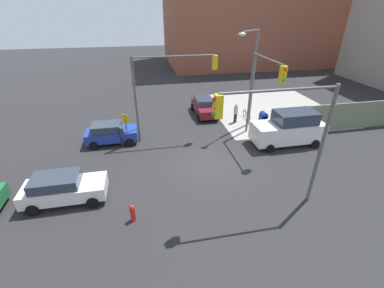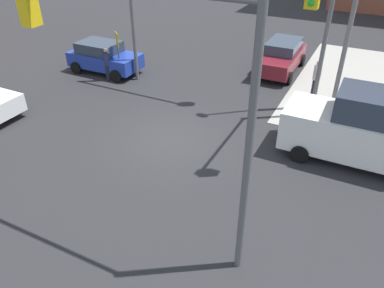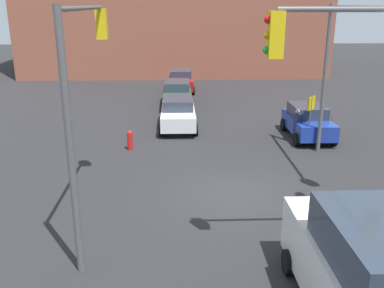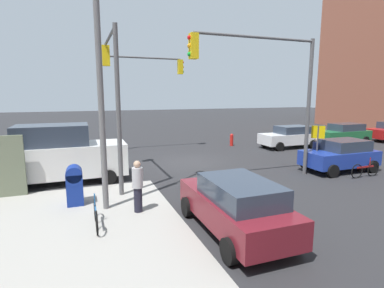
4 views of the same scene
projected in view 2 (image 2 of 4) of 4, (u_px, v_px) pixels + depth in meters
name	position (u px, v px, depth m)	size (l,w,h in m)	color
ground_plane	(170.00, 139.00, 14.61)	(120.00, 120.00, 0.00)	#28282B
traffic_signal_se_corner	(153.00, 78.00, 7.86)	(5.81, 0.36, 6.50)	#59595B
traffic_signal_ne_corner	(323.00, 16.00, 12.52)	(0.36, 4.71, 6.50)	#59595B
warning_sign_two_way	(118.00, 47.00, 19.00)	(0.48, 0.48, 2.40)	#4C4C4C
mailbox_blue	(357.00, 103.00, 15.64)	(0.56, 0.64, 1.43)	navy
sedan_maroon	(281.00, 56.00, 20.25)	(2.02, 4.37, 1.62)	maroon
coupe_blue	(104.00, 57.00, 20.16)	(3.85, 2.02, 1.62)	#1E389E
van_white_delivery	(368.00, 129.00, 12.74)	(5.40, 2.32, 2.62)	white
pedestrian_crossing	(107.00, 64.00, 19.20)	(0.36, 0.36, 1.67)	navy
pedestrian_waiting	(316.00, 78.00, 17.44)	(0.36, 0.36, 1.78)	#B2B2B7
bicycle_leaning_on_fence	(347.00, 90.00, 17.75)	(0.05, 1.75, 0.97)	black
bicycle_at_crosswalk	(118.00, 58.00, 21.52)	(1.75, 0.05, 0.97)	black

